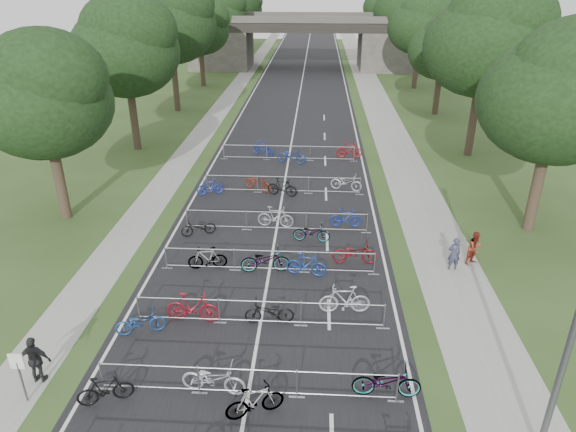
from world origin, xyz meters
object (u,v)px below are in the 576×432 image
object	(u,v)px
pedestrian_a	(454,254)
pedestrian_c	(36,360)
lamppost	(576,326)
pedestrian_b	(475,248)
overpass_bridge	(305,42)
park_sign	(19,369)

from	to	relation	value
pedestrian_a	pedestrian_c	world-z (taller)	pedestrian_c
lamppost	pedestrian_b	size ratio (longest dim) A/B	5.20
overpass_bridge	pedestrian_b	size ratio (longest dim) A/B	19.65
lamppost	pedestrian_c	xyz separation A→B (m)	(-15.13, 1.85, -3.43)
pedestrian_b	pedestrian_c	world-z (taller)	pedestrian_c
overpass_bridge	park_sign	distance (m)	62.41
pedestrian_c	park_sign	bearing A→B (deg)	91.08
pedestrian_b	lamppost	bearing A→B (deg)	-126.74
park_sign	pedestrian_c	bearing A→B (deg)	90.00
overpass_bridge	pedestrian_c	size ratio (longest dim) A/B	18.13
lamppost	pedestrian_b	bearing A→B (deg)	85.15
overpass_bridge	pedestrian_b	distance (m)	53.63
lamppost	pedestrian_c	world-z (taller)	lamppost
lamppost	pedestrian_a	world-z (taller)	lamppost
pedestrian_a	pedestrian_b	distance (m)	1.20
overpass_bridge	pedestrian_c	bearing A→B (deg)	-96.35
park_sign	pedestrian_c	world-z (taller)	park_sign
park_sign	pedestrian_a	xyz separation A→B (m)	(14.94, 8.68, -0.49)
overpass_bridge	park_sign	bearing A→B (deg)	-96.26
park_sign	pedestrian_a	bearing A→B (deg)	30.16
lamppost	park_sign	bearing A→B (deg)	176.22
pedestrian_a	pedestrian_c	size ratio (longest dim) A/B	0.91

